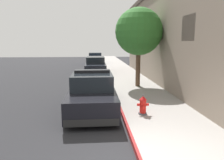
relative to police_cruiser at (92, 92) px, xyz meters
name	(u,v)px	position (x,y,z in m)	size (l,w,h in m)	color
ground_plane	(45,86)	(-3.35, 5.63, -0.84)	(32.84, 60.00, 0.20)	#232326
sidewalk_pavement	(132,82)	(2.65, 5.63, -0.67)	(2.90, 60.00, 0.16)	gray
curb_painted_edge	(110,83)	(1.16, 5.63, -0.67)	(0.08, 60.00, 0.16)	maroon
storefront_building	(206,36)	(7.86, 5.71, 2.57)	(7.76, 20.00, 6.61)	gray
police_cruiser	(92,92)	(0.00, 0.00, 0.00)	(1.94, 4.84, 1.68)	black
parked_car_silver_ahead	(96,66)	(0.13, 10.97, 0.00)	(1.94, 4.84, 1.56)	black
parked_car_dark_far	(95,59)	(0.09, 19.99, 0.00)	(1.94, 4.84, 1.56)	navy
fire_hydrant	(143,105)	(1.90, -1.28, -0.24)	(0.44, 0.40, 0.76)	#4C4C51
street_tree	(139,32)	(2.76, 4.02, 2.73)	(2.84, 2.84, 4.75)	brown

